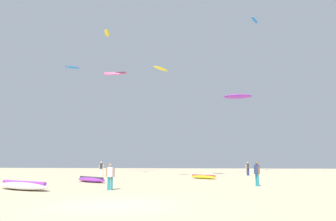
{
  "coord_description": "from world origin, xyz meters",
  "views": [
    {
      "loc": [
        3.58,
        -12.26,
        1.72
      ],
      "look_at": [
        0.0,
        20.92,
        7.19
      ],
      "focal_mm": 32.9,
      "sensor_mm": 36.0,
      "label": 1
    }
  ],
  "objects": [
    {
      "name": "person_midground",
      "position": [
        9.02,
        25.67,
        0.94
      ],
      "size": [
        0.49,
        0.36,
        1.6
      ],
      "rotation": [
        0.0,
        0.0,
        5.15
      ],
      "color": "navy",
      "rests_on": "ground"
    },
    {
      "name": "kite_aloft_8",
      "position": [
        12.34,
        34.88,
        23.85
      ],
      "size": [
        1.81,
        2.77,
        0.66
      ],
      "color": "blue"
    },
    {
      "name": "kite_aloft_9",
      "position": [
        -8.05,
        23.49,
        17.7
      ],
      "size": [
        0.85,
        2.13,
        0.52
      ],
      "color": "yellow"
    },
    {
      "name": "kite_aloft_0",
      "position": [
        8.87,
        31.47,
        10.78
      ],
      "size": [
        4.09,
        1.38,
        0.77
      ],
      "color": "purple"
    },
    {
      "name": "person_foreground",
      "position": [
        -1.87,
        6.04,
        0.91
      ],
      "size": [
        0.52,
        0.35,
        1.56
      ],
      "rotation": [
        0.0,
        0.0,
        1.69
      ],
      "color": "teal",
      "rests_on": "ground"
    },
    {
      "name": "kite_grounded_far",
      "position": [
        3.74,
        18.29,
        0.18
      ],
      "size": [
        2.94,
        2.79,
        0.4
      ],
      "color": "yellow",
      "rests_on": "ground"
    },
    {
      "name": "person_right",
      "position": [
        7.37,
        9.91,
        0.97
      ],
      "size": [
        0.37,
        0.53,
        1.66
      ],
      "rotation": [
        0.0,
        0.0,
        0.31
      ],
      "color": "teal",
      "rests_on": "ground"
    },
    {
      "name": "kite_aloft_6",
      "position": [
        -16.16,
        31.97,
        16.1
      ],
      "size": [
        2.21,
        1.66,
        0.3
      ],
      "color": "blue"
    },
    {
      "name": "person_left",
      "position": [
        -8.29,
        23.74,
        0.95
      ],
      "size": [
        0.54,
        0.37,
        1.63
      ],
      "rotation": [
        0.0,
        0.0,
        4.75
      ],
      "color": "silver",
      "rests_on": "ground"
    },
    {
      "name": "kite_grounded_near",
      "position": [
        -5.39,
        12.53,
        0.21
      ],
      "size": [
        3.54,
        3.14,
        0.44
      ],
      "color": "purple",
      "rests_on": "ground"
    },
    {
      "name": "kite_aloft_3",
      "position": [
        -0.63,
        19.48,
        11.54
      ],
      "size": [
        1.82,
        2.33,
        0.36
      ],
      "color": "yellow"
    },
    {
      "name": "kite_aloft_2",
      "position": [
        -10.13,
        34.72,
        15.69
      ],
      "size": [
        3.92,
        1.23,
        0.84
      ],
      "color": "#E5598C"
    },
    {
      "name": "kite_grounded_mid",
      "position": [
        -7.05,
        5.55,
        0.25
      ],
      "size": [
        4.5,
        3.01,
        0.52
      ],
      "color": "white",
      "rests_on": "ground"
    },
    {
      "name": "ground_plane",
      "position": [
        0.0,
        0.0,
        0.0
      ],
      "size": [
        120.0,
        120.0,
        0.0
      ],
      "primitive_type": "plane",
      "color": "#C6B28C"
    }
  ]
}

